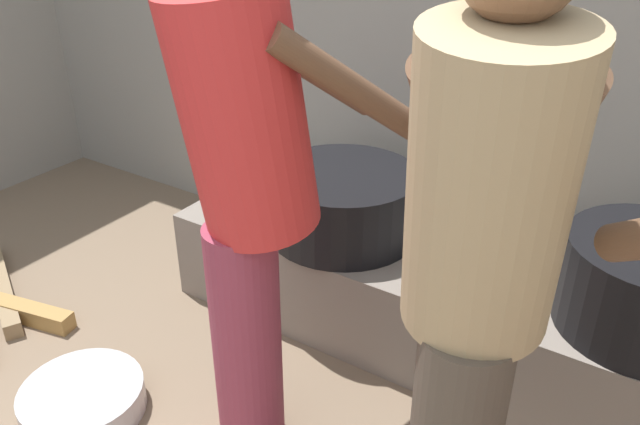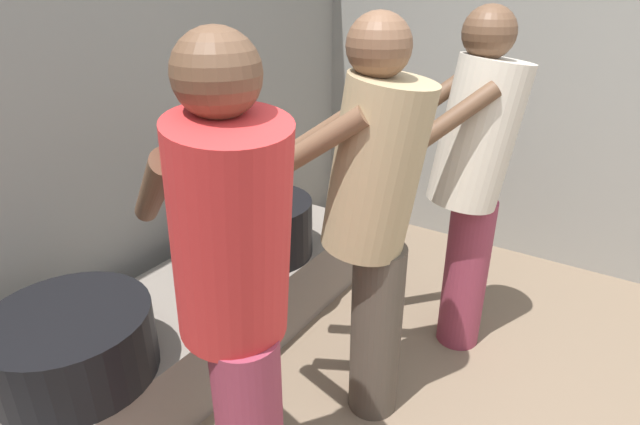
{
  "view_description": "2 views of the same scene",
  "coord_description": "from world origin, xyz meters",
  "px_view_note": "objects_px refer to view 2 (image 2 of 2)",
  "views": [
    {
      "loc": [
        0.93,
        -0.11,
        1.56
      ],
      "look_at": [
        0.09,
        1.18,
        0.74
      ],
      "focal_mm": 35.75,
      "sensor_mm": 36.0,
      "label": 1
    },
    {
      "loc": [
        -0.85,
        0.2,
        1.64
      ],
      "look_at": [
        0.46,
        1.05,
        0.92
      ],
      "focal_mm": 28.61,
      "sensor_mm": 36.0,
      "label": 2
    }
  ],
  "objects_px": {
    "cooking_pot_main": "(261,227)",
    "cook_in_red_shirt": "(235,290)",
    "cook_in_cream_shirt": "(472,172)",
    "cook_in_tan_shirt": "(373,212)",
    "cooking_pot_secondary": "(73,344)"
  },
  "relations": [
    {
      "from": "cooking_pot_main",
      "to": "cook_in_cream_shirt",
      "type": "xyz_separation_m",
      "value": [
        0.32,
        -0.92,
        0.38
      ]
    },
    {
      "from": "cook_in_tan_shirt",
      "to": "cook_in_red_shirt",
      "type": "distance_m",
      "value": 0.64
    },
    {
      "from": "cooking_pot_secondary",
      "to": "cook_in_cream_shirt",
      "type": "distance_m",
      "value": 1.68
    },
    {
      "from": "cook_in_red_shirt",
      "to": "cook_in_cream_shirt",
      "type": "distance_m",
      "value": 1.26
    },
    {
      "from": "cook_in_cream_shirt",
      "to": "cook_in_tan_shirt",
      "type": "bearing_deg",
      "value": 164.86
    },
    {
      "from": "cooking_pot_main",
      "to": "cook_in_tan_shirt",
      "type": "xyz_separation_m",
      "value": [
        -0.28,
        -0.76,
        0.38
      ]
    },
    {
      "from": "cooking_pot_main",
      "to": "cook_in_red_shirt",
      "type": "xyz_separation_m",
      "value": [
        -0.92,
        -0.68,
        0.38
      ]
    },
    {
      "from": "cooking_pot_secondary",
      "to": "cooking_pot_main",
      "type": "bearing_deg",
      "value": 0.35
    },
    {
      "from": "cooking_pot_secondary",
      "to": "cook_in_tan_shirt",
      "type": "distance_m",
      "value": 1.14
    },
    {
      "from": "cooking_pot_main",
      "to": "cook_in_red_shirt",
      "type": "height_order",
      "value": "cook_in_red_shirt"
    },
    {
      "from": "cook_in_red_shirt",
      "to": "cook_in_cream_shirt",
      "type": "bearing_deg",
      "value": -11.09
    },
    {
      "from": "cook_in_tan_shirt",
      "to": "cooking_pot_main",
      "type": "bearing_deg",
      "value": 69.56
    },
    {
      "from": "cook_in_red_shirt",
      "to": "cooking_pot_main",
      "type": "bearing_deg",
      "value": 36.42
    },
    {
      "from": "cooking_pot_main",
      "to": "cook_in_tan_shirt",
      "type": "relative_size",
      "value": 0.47
    },
    {
      "from": "cooking_pot_main",
      "to": "cook_in_tan_shirt",
      "type": "height_order",
      "value": "cook_in_tan_shirt"
    }
  ]
}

